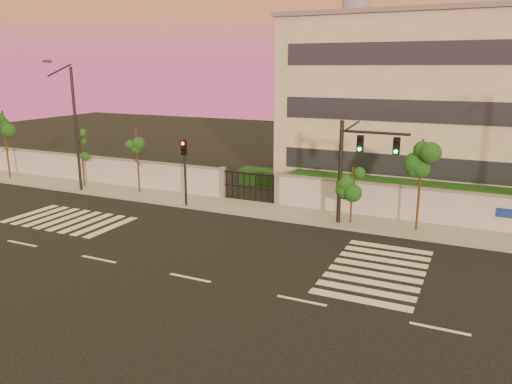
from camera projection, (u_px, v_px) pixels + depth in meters
ground at (190, 278)px, 21.11m from camera, size 120.00×120.00×0.00m
sidewalk at (283, 213)px, 30.31m from camera, size 60.00×3.00×0.15m
perimeter_wall at (294, 192)px, 31.35m from camera, size 60.00×0.36×2.20m
hedge_row at (323, 188)px, 33.38m from camera, size 41.00×4.25×1.80m
institutional_building at (463, 104)px, 35.23m from camera, size 24.40×12.40×12.25m
road_markings at (204, 245)px, 25.06m from camera, size 57.00×7.62×0.02m
street_tree_a at (5, 129)px, 38.60m from camera, size 1.64×1.30×5.43m
street_tree_b at (81, 145)px, 36.11m from camera, size 1.30×1.03×4.31m
street_tree_c at (137, 145)px, 34.14m from camera, size 1.36×1.08×4.75m
street_tree_d at (353, 182)px, 27.65m from camera, size 1.31×1.04×3.35m
street_tree_e at (422, 165)px, 26.00m from camera, size 1.57×1.25×5.07m
traffic_signal_main at (354, 161)px, 27.02m from camera, size 3.73×0.38×5.89m
traffic_signal_secondary at (185, 164)px, 30.99m from camera, size 0.34×0.34×4.43m
streetlight_west at (73, 123)px, 34.33m from camera, size 0.54×2.19×9.11m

